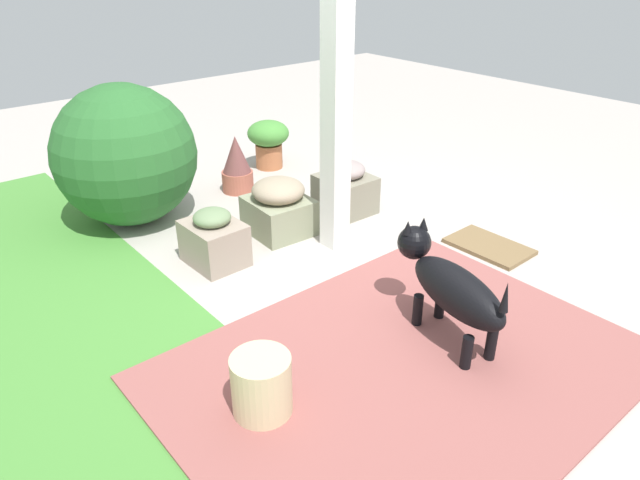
{
  "coord_description": "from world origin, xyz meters",
  "views": [
    {
      "loc": [
        -2.47,
        2.34,
        1.98
      ],
      "look_at": [
        0.06,
        0.21,
        0.26
      ],
      "focal_mm": 32.46,
      "sensor_mm": 36.0,
      "label": 1
    }
  ],
  "objects_px": {
    "round_shrub": "(125,155)",
    "terracotta_pot_spiky": "(237,165)",
    "dog": "(450,285)",
    "doormat": "(489,246)",
    "stone_planter_mid": "(214,239)",
    "porch_pillar": "(337,85)",
    "stone_planter_nearest": "(345,189)",
    "stone_planter_near": "(279,207)",
    "ceramic_urn": "(262,386)",
    "terracotta_pot_broad": "(268,140)"
  },
  "relations": [
    {
      "from": "doormat",
      "to": "porch_pillar",
      "type": "bearing_deg",
      "value": 46.5
    },
    {
      "from": "round_shrub",
      "to": "terracotta_pot_spiky",
      "type": "relative_size",
      "value": 2.15
    },
    {
      "from": "porch_pillar",
      "to": "stone_planter_near",
      "type": "bearing_deg",
      "value": 24.41
    },
    {
      "from": "stone_planter_mid",
      "to": "ceramic_urn",
      "type": "xyz_separation_m",
      "value": [
        -1.38,
        0.58,
        -0.02
      ]
    },
    {
      "from": "stone_planter_mid",
      "to": "doormat",
      "type": "relative_size",
      "value": 0.74
    },
    {
      "from": "doormat",
      "to": "stone_planter_mid",
      "type": "bearing_deg",
      "value": 55.99
    },
    {
      "from": "stone_planter_nearest",
      "to": "round_shrub",
      "type": "height_order",
      "value": "round_shrub"
    },
    {
      "from": "porch_pillar",
      "to": "stone_planter_near",
      "type": "xyz_separation_m",
      "value": [
        0.42,
        0.19,
        -0.94
      ]
    },
    {
      "from": "terracotta_pot_spiky",
      "to": "stone_planter_near",
      "type": "bearing_deg",
      "value": 166.87
    },
    {
      "from": "stone_planter_near",
      "to": "stone_planter_nearest",
      "type": "bearing_deg",
      "value": -93.2
    },
    {
      "from": "stone_planter_mid",
      "to": "terracotta_pot_spiky",
      "type": "xyz_separation_m",
      "value": [
        0.99,
        -0.83,
        0.06
      ]
    },
    {
      "from": "stone_planter_mid",
      "to": "dog",
      "type": "distance_m",
      "value": 1.65
    },
    {
      "from": "stone_planter_nearest",
      "to": "stone_planter_mid",
      "type": "bearing_deg",
      "value": 92.75
    },
    {
      "from": "stone_planter_nearest",
      "to": "terracotta_pot_spiky",
      "type": "height_order",
      "value": "terracotta_pot_spiky"
    },
    {
      "from": "stone_planter_nearest",
      "to": "terracotta_pot_broad",
      "type": "height_order",
      "value": "terracotta_pot_broad"
    },
    {
      "from": "terracotta_pot_broad",
      "to": "stone_planter_mid",
      "type": "bearing_deg",
      "value": 133.18
    },
    {
      "from": "stone_planter_nearest",
      "to": "round_shrub",
      "type": "xyz_separation_m",
      "value": [
        0.95,
        1.38,
        0.34
      ]
    },
    {
      "from": "terracotta_pot_spiky",
      "to": "ceramic_urn",
      "type": "xyz_separation_m",
      "value": [
        -2.37,
        1.4,
        -0.08
      ]
    },
    {
      "from": "stone_planter_mid",
      "to": "terracotta_pot_broad",
      "type": "xyz_separation_m",
      "value": [
        1.3,
        -1.39,
        0.1
      ]
    },
    {
      "from": "stone_planter_nearest",
      "to": "doormat",
      "type": "bearing_deg",
      "value": -162.6
    },
    {
      "from": "terracotta_pot_broad",
      "to": "round_shrub",
      "type": "bearing_deg",
      "value": 100.71
    },
    {
      "from": "terracotta_pot_spiky",
      "to": "terracotta_pot_broad",
      "type": "height_order",
      "value": "terracotta_pot_spiky"
    },
    {
      "from": "terracotta_pot_spiky",
      "to": "doormat",
      "type": "distance_m",
      "value": 2.24
    },
    {
      "from": "porch_pillar",
      "to": "stone_planter_mid",
      "type": "height_order",
      "value": "porch_pillar"
    },
    {
      "from": "terracotta_pot_spiky",
      "to": "porch_pillar",
      "type": "bearing_deg",
      "value": 179.15
    },
    {
      "from": "stone_planter_nearest",
      "to": "doormat",
      "type": "distance_m",
      "value": 1.22
    },
    {
      "from": "stone_planter_mid",
      "to": "ceramic_urn",
      "type": "height_order",
      "value": "stone_planter_mid"
    },
    {
      "from": "round_shrub",
      "to": "porch_pillar",
      "type": "bearing_deg",
      "value": -145.01
    },
    {
      "from": "stone_planter_nearest",
      "to": "terracotta_pot_spiky",
      "type": "relative_size",
      "value": 0.86
    },
    {
      "from": "round_shrub",
      "to": "doormat",
      "type": "bearing_deg",
      "value": -140.34
    },
    {
      "from": "round_shrub",
      "to": "terracotta_pot_spiky",
      "type": "xyz_separation_m",
      "value": [
        -0.02,
        -0.95,
        -0.3
      ]
    },
    {
      "from": "terracotta_pot_spiky",
      "to": "round_shrub",
      "type": "bearing_deg",
      "value": 88.68
    },
    {
      "from": "stone_planter_nearest",
      "to": "stone_planter_near",
      "type": "distance_m",
      "value": 0.64
    },
    {
      "from": "stone_planter_near",
      "to": "terracotta_pot_spiky",
      "type": "bearing_deg",
      "value": -13.13
    },
    {
      "from": "porch_pillar",
      "to": "dog",
      "type": "xyz_separation_m",
      "value": [
        -1.23,
        0.27,
        -0.81
      ]
    },
    {
      "from": "dog",
      "to": "doormat",
      "type": "bearing_deg",
      "value": -66.64
    },
    {
      "from": "round_shrub",
      "to": "ceramic_urn",
      "type": "bearing_deg",
      "value": 169.44
    },
    {
      "from": "dog",
      "to": "ceramic_urn",
      "type": "height_order",
      "value": "dog"
    },
    {
      "from": "round_shrub",
      "to": "terracotta_pot_spiky",
      "type": "height_order",
      "value": "round_shrub"
    },
    {
      "from": "dog",
      "to": "stone_planter_mid",
      "type": "bearing_deg",
      "value": 19.13
    },
    {
      "from": "porch_pillar",
      "to": "dog",
      "type": "bearing_deg",
      "value": 167.79
    },
    {
      "from": "dog",
      "to": "stone_planter_nearest",
      "type": "bearing_deg",
      "value": -23.9
    },
    {
      "from": "stone_planter_near",
      "to": "terracotta_pot_broad",
      "type": "relative_size",
      "value": 1.03
    },
    {
      "from": "stone_planter_nearest",
      "to": "terracotta_pot_broad",
      "type": "xyz_separation_m",
      "value": [
        1.24,
        -0.13,
        0.08
      ]
    },
    {
      "from": "stone_planter_mid",
      "to": "terracotta_pot_spiky",
      "type": "relative_size",
      "value": 0.84
    },
    {
      "from": "stone_planter_near",
      "to": "doormat",
      "type": "relative_size",
      "value": 0.83
    },
    {
      "from": "porch_pillar",
      "to": "stone_planter_mid",
      "type": "distance_m",
      "value": 1.3
    },
    {
      "from": "stone_planter_nearest",
      "to": "ceramic_urn",
      "type": "distance_m",
      "value": 2.33
    },
    {
      "from": "stone_planter_mid",
      "to": "doormat",
      "type": "xyz_separation_m",
      "value": [
        -1.09,
        -1.62,
        -0.16
      ]
    },
    {
      "from": "stone_planter_near",
      "to": "stone_planter_mid",
      "type": "height_order",
      "value": "stone_planter_near"
    }
  ]
}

